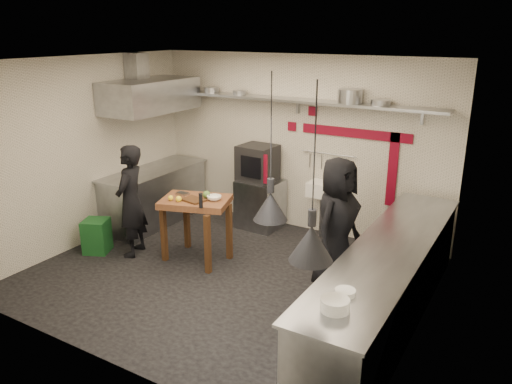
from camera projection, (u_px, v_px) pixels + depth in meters
The scene contains 47 objects.
floor at pixel (226, 276), 6.68m from camera, with size 5.00×5.00×0.00m, color black.
ceiling at pixel (221, 61), 5.81m from camera, with size 5.00×5.00×0.00m, color beige.
wall_back at pixel (298, 144), 7.96m from camera, with size 5.00×0.04×2.80m, color silver.
wall_front at pixel (94, 232), 4.53m from camera, with size 5.00×0.04×2.80m, color silver.
wall_left at pixel (86, 152), 7.46m from camera, with size 0.04×4.20×2.80m, color silver.
wall_right at pixel (429, 211), 5.04m from camera, with size 0.04×4.20×2.80m, color silver.
red_band_horiz at pixel (355, 133), 7.40m from camera, with size 1.70×0.02×0.14m, color maroon.
red_band_vert at pixel (392, 170), 7.26m from camera, with size 0.14×0.02×1.10m, color maroon.
red_tile_a at pixel (313, 111), 7.66m from camera, with size 0.14×0.02×0.14m, color maroon.
red_tile_b at pixel (292, 126), 7.91m from camera, with size 0.14×0.02×0.14m, color maroon.
back_shelf at pixel (294, 100), 7.59m from camera, with size 4.60×0.34×0.04m, color gray.
shelf_bracket_left at pixel (200, 97), 8.67m from camera, with size 0.04×0.06×0.24m, color gray.
shelf_bracket_mid at pixel (298, 106), 7.75m from camera, with size 0.04×0.06×0.24m, color gray.
shelf_bracket_right at pixel (423, 116), 6.83m from camera, with size 0.04×0.06×0.24m, color gray.
pan_far_left at pixel (212, 90), 8.31m from camera, with size 0.25×0.25×0.09m, color gray.
pan_mid_left at pixel (239, 93), 8.05m from camera, with size 0.22×0.22×0.07m, color gray.
stock_pot at pixel (350, 96), 7.12m from camera, with size 0.35×0.35×0.20m, color gray.
pan_right at pixel (381, 103), 6.92m from camera, with size 0.27×0.27×0.08m, color gray.
oven_stand at pixel (260, 204), 8.25m from camera, with size 0.67×0.61×0.80m, color gray.
combi_oven at pixel (258, 163), 8.06m from camera, with size 0.56×0.52×0.58m, color black.
oven_door at pixel (253, 167), 7.83m from camera, with size 0.53×0.03×0.46m, color maroon.
oven_glass at pixel (251, 167), 7.81m from camera, with size 0.37×0.02×0.34m, color black.
hand_sink at pixel (323, 189), 7.74m from camera, with size 0.46×0.34×0.22m, color white.
sink_tap at pixel (324, 178), 7.69m from camera, with size 0.03×0.03×0.14m, color gray.
sink_drain at pixel (321, 217), 7.85m from camera, with size 0.06×0.06×0.66m, color gray.
utensil_rail at pixel (328, 154), 7.69m from camera, with size 0.02×0.02×0.90m, color gray.
counter_right at pixel (387, 286), 5.50m from camera, with size 0.70×3.80×0.90m, color gray.
counter_right_top at pixel (390, 248), 5.36m from camera, with size 0.76×3.90×0.03m, color gray.
plate_stack at pixel (335, 305), 4.12m from camera, with size 0.24×0.24×0.11m, color white.
small_bowl_right at pixel (345, 292), 4.37m from camera, with size 0.18×0.18×0.05m, color white.
counter_left at pixel (155, 197), 8.44m from camera, with size 0.70×1.90×0.90m, color gray.
counter_left_top at pixel (153, 170), 8.30m from camera, with size 0.76×2.00×0.03m, color gray.
extractor_hood at pixel (150, 95), 7.89m from camera, with size 0.78×1.60×0.50m, color gray.
hood_duct at pixel (137, 69), 7.89m from camera, with size 0.28×0.28×0.50m, color gray.
green_bin at pixel (97, 236), 7.35m from camera, with size 0.34×0.34×0.50m, color #16501F.
prep_table at pixel (197, 229), 7.04m from camera, with size 0.92×0.64×0.92m, color brown, non-canonical shape.
cutting_board at pixel (193, 200), 6.81m from camera, with size 0.32×0.22×0.03m, color #472A16.
pepper_mill at pixel (201, 200), 6.52m from camera, with size 0.05×0.05×0.20m, color black.
lemon_a at pixel (171, 198), 6.80m from camera, with size 0.07×0.07×0.07m, color yellow.
lemon_b at pixel (179, 199), 6.76m from camera, with size 0.08×0.08×0.08m, color yellow.
veg_ball at pixel (207, 195), 6.90m from camera, with size 0.11×0.11×0.11m, color #537C34.
steel_tray at pixel (183, 194), 7.05m from camera, with size 0.17×0.11×0.03m, color gray.
bowl at pixel (214, 198), 6.82m from camera, with size 0.20×0.20×0.06m, color white.
heat_lamp_near at pixel (271, 149), 4.66m from camera, with size 0.34×0.34×1.42m, color black, non-canonical shape.
heat_lamp_far at pixel (314, 175), 3.93m from camera, with size 0.37×0.37×1.48m, color black, non-canonical shape.
chef_left at pixel (131, 201), 7.11m from camera, with size 0.59×0.39×1.63m, color black.
chef_right at pixel (337, 223), 6.21m from camera, with size 0.83×0.54×1.70m, color black.
Camera 1 is at (3.40, -4.96, 3.16)m, focal length 35.00 mm.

